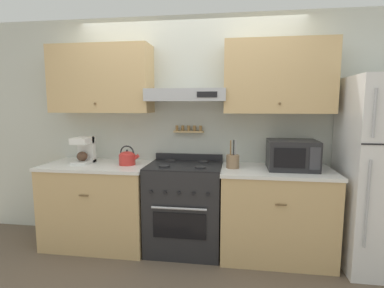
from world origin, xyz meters
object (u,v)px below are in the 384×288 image
Objects in this scene: coffee_maker at (84,150)px; microwave at (292,155)px; stove_range at (185,207)px; refrigerator at (380,174)px; tea_kettle at (127,158)px; utensil_crock at (233,161)px.

coffee_maker is 2.24m from microwave.
stove_range is 2.10× the size of microwave.
stove_range is at bearing 178.23° from refrigerator.
refrigerator is 8.07× the size of tea_kettle.
stove_range is at bearing -1.32° from coffee_maker.
tea_kettle is 0.78× the size of coffee_maker.
tea_kettle is 0.78× the size of utensil_crock.
coffee_maker reaches higher than utensil_crock.
microwave is (2.24, -0.01, -0.00)m from coffee_maker.
utensil_crock reaches higher than tea_kettle.
stove_range is 3.46× the size of coffee_maker.
utensil_crock is at bearing 177.84° from refrigerator.
refrigerator reaches higher than stove_range.
microwave reaches higher than coffee_maker.
refrigerator is 0.82m from microwave.
tea_kettle is (-2.53, 0.05, 0.08)m from refrigerator.
utensil_crock is (-1.39, 0.05, 0.08)m from refrigerator.
microwave reaches higher than utensil_crock.
microwave is at bearing 0.59° from tea_kettle.
coffee_maker reaches higher than tea_kettle.
refrigerator is at bearing -1.19° from tea_kettle.
tea_kettle is 0.47× the size of microwave.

